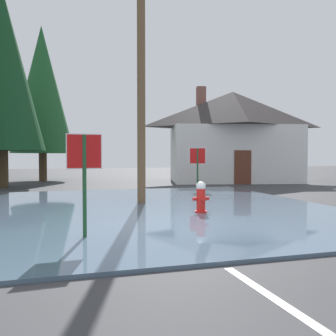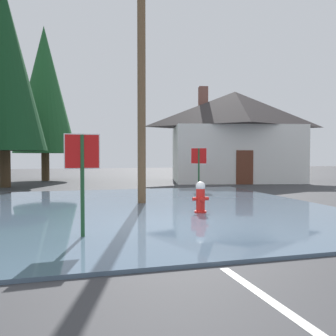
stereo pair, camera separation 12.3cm
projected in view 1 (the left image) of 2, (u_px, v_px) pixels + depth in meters
ground_plane at (180, 227)px, 8.80m from camera, size 80.00×80.00×0.10m
flood_puddle at (144, 208)px, 11.40m from camera, size 11.68×12.16×0.07m
lane_stop_bar at (212, 241)px, 7.10m from camera, size 4.48×0.46×0.01m
lane_center_stripe at (308, 321)px, 3.69m from camera, size 0.21×3.63×0.01m
stop_sign_near at (84, 165)px, 7.17m from camera, size 0.70×0.08×2.13m
fire_hydrant at (201, 198)px, 10.29m from camera, size 0.48×0.41×0.96m
utility_pole at (141, 64)px, 12.23m from camera, size 1.60×0.28×9.27m
stop_sign_far at (198, 160)px, 16.93m from camera, size 0.70×0.33×2.06m
house at (232, 135)px, 23.54m from camera, size 9.43×7.16×6.31m
pine_tree_tall_left at (1, 66)px, 18.87m from camera, size 4.36×4.36×10.90m
pine_tree_short_left at (42, 90)px, 23.93m from camera, size 4.13×4.13×10.32m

